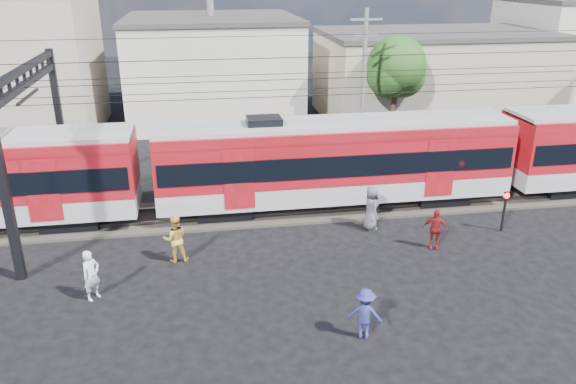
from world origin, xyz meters
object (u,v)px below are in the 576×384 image
commuter_train (339,159)px  pedestrian_a (91,275)px  crossing_signal (505,204)px  pedestrian_c (365,314)px

commuter_train → pedestrian_a: 11.99m
commuter_train → crossing_signal: commuter_train is taller
pedestrian_a → pedestrian_c: bearing=-70.2°
commuter_train → pedestrian_a: bearing=-148.0°
pedestrian_c → crossing_signal: (7.95, 6.24, 0.42)m
pedestrian_a → crossing_signal: size_ratio=0.99×
commuter_train → pedestrian_c: size_ratio=30.45×
pedestrian_c → crossing_signal: crossing_signal is taller
pedestrian_a → commuter_train: bearing=-15.3°
pedestrian_a → pedestrian_c: 9.18m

